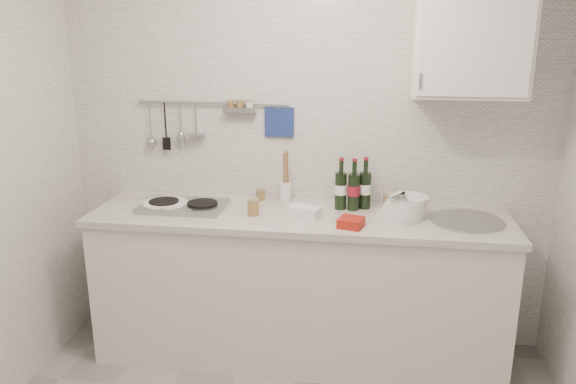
% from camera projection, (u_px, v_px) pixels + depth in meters
% --- Properties ---
extents(back_wall, '(3.00, 0.02, 2.50)m').
position_uv_depth(back_wall, '(305.00, 148.00, 3.47)').
color(back_wall, silver).
rests_on(back_wall, floor).
extents(counter, '(2.44, 0.64, 0.96)m').
position_uv_depth(counter, '(299.00, 290.00, 3.41)').
color(counter, silver).
rests_on(counter, floor).
extents(wall_rail, '(0.98, 0.09, 0.34)m').
position_uv_depth(wall_rail, '(209.00, 118.00, 3.47)').
color(wall_rail, '#93969B').
rests_on(wall_rail, back_wall).
extents(wall_cabinet, '(0.60, 0.38, 0.70)m').
position_uv_depth(wall_cabinet, '(471.00, 30.00, 2.97)').
color(wall_cabinet, silver).
rests_on(wall_cabinet, back_wall).
extents(plate_stack_hob, '(0.29, 0.28, 0.03)m').
position_uv_depth(plate_stack_hob, '(164.00, 205.00, 3.38)').
color(plate_stack_hob, '#5279BB').
rests_on(plate_stack_hob, counter).
extents(plate_stack_sink, '(0.29, 0.28, 0.13)m').
position_uv_depth(plate_stack_sink, '(404.00, 207.00, 3.19)').
color(plate_stack_sink, white).
rests_on(plate_stack_sink, counter).
extents(wine_bottles, '(0.22, 0.12, 0.31)m').
position_uv_depth(wine_bottles, '(353.00, 184.00, 3.32)').
color(wine_bottles, black).
rests_on(wine_bottles, counter).
extents(butter_dish, '(0.21, 0.16, 0.06)m').
position_uv_depth(butter_dish, '(304.00, 211.00, 3.22)').
color(butter_dish, white).
rests_on(butter_dish, counter).
extents(strawberry_punnet, '(0.15, 0.15, 0.05)m').
position_uv_depth(strawberry_punnet, '(351.00, 222.00, 3.05)').
color(strawberry_punnet, '#B51814').
rests_on(strawberry_punnet, counter).
extents(utensil_crock, '(0.08, 0.08, 0.33)m').
position_uv_depth(utensil_crock, '(286.00, 190.00, 3.49)').
color(utensil_crock, white).
rests_on(utensil_crock, counter).
extents(jar_a, '(0.06, 0.06, 0.07)m').
position_uv_depth(jar_a, '(261.00, 194.00, 3.53)').
color(jar_a, olive).
rests_on(jar_a, counter).
extents(jar_b, '(0.07, 0.07, 0.10)m').
position_uv_depth(jar_b, '(388.00, 202.00, 3.33)').
color(jar_b, olive).
rests_on(jar_b, counter).
extents(jar_c, '(0.06, 0.06, 0.07)m').
position_uv_depth(jar_c, '(399.00, 204.00, 3.34)').
color(jar_c, olive).
rests_on(jar_c, counter).
extents(jar_d, '(0.07, 0.07, 0.10)m').
position_uv_depth(jar_d, '(253.00, 207.00, 3.23)').
color(jar_d, olive).
rests_on(jar_d, counter).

